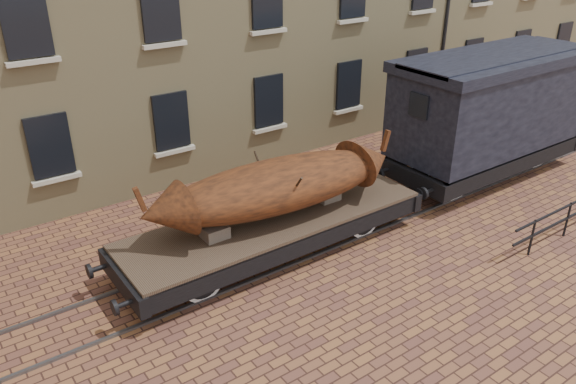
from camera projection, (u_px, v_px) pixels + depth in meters
ground at (340, 228)px, 15.39m from camera, size 90.00×90.00×0.00m
rail_track at (340, 227)px, 15.38m from camera, size 30.00×1.52×0.06m
flatcar_wagon at (274, 224)px, 13.89m from camera, size 8.80×2.39×1.33m
iron_boat at (277, 185)px, 13.48m from camera, size 6.86×2.33×1.63m
goods_van at (492, 102)px, 17.44m from camera, size 7.73×2.82×4.00m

